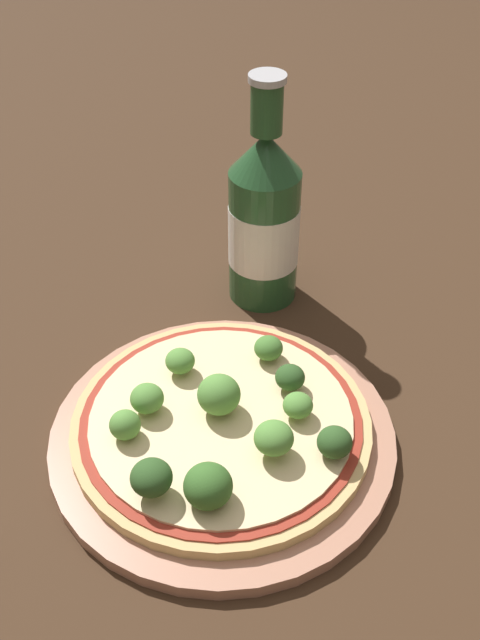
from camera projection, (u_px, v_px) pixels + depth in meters
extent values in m
plane|color=#3D2819|center=(220.00, 432.00, 0.61)|extent=(3.00, 3.00, 0.00)
cylinder|color=tan|center=(223.00, 437.00, 0.60)|extent=(0.28, 0.28, 0.01)
cylinder|color=tan|center=(221.00, 425.00, 0.60)|extent=(0.24, 0.24, 0.01)
cylinder|color=maroon|center=(221.00, 420.00, 0.59)|extent=(0.22, 0.22, 0.00)
cylinder|color=beige|center=(221.00, 419.00, 0.59)|extent=(0.21, 0.21, 0.00)
cylinder|color=#7A9E5B|center=(273.00, 448.00, 0.56)|extent=(0.01, 0.01, 0.01)
ellipsoid|color=#568E3D|center=(274.00, 438.00, 0.55)|extent=(0.03, 0.03, 0.02)
cylinder|color=#7A9E5B|center=(126.00, 433.00, 0.57)|extent=(0.01, 0.01, 0.01)
ellipsoid|color=#568E3D|center=(125.00, 425.00, 0.57)|extent=(0.02, 0.02, 0.02)
cylinder|color=#7A9E5B|center=(181.00, 369.00, 0.63)|extent=(0.01, 0.01, 0.01)
ellipsoid|color=#568E3D|center=(180.00, 361.00, 0.62)|extent=(0.02, 0.02, 0.02)
cylinder|color=#7A9E5B|center=(264.00, 353.00, 0.64)|extent=(0.01, 0.01, 0.01)
ellipsoid|color=#477A33|center=(264.00, 346.00, 0.64)|extent=(0.02, 0.02, 0.02)
cylinder|color=#7A9E5B|center=(226.00, 404.00, 0.60)|extent=(0.01, 0.01, 0.01)
ellipsoid|color=#568E3D|center=(226.00, 392.00, 0.59)|extent=(0.03, 0.03, 0.03)
cylinder|color=#7A9E5B|center=(153.00, 488.00, 0.53)|extent=(0.01, 0.01, 0.01)
ellipsoid|color=#2D5123|center=(151.00, 478.00, 0.52)|extent=(0.03, 0.03, 0.02)
cylinder|color=#7A9E5B|center=(209.00, 496.00, 0.53)|extent=(0.01, 0.01, 0.01)
ellipsoid|color=#386628|center=(208.00, 486.00, 0.52)|extent=(0.04, 0.04, 0.03)
cylinder|color=#7A9E5B|center=(334.00, 450.00, 0.56)|extent=(0.01, 0.01, 0.01)
ellipsoid|color=#2D5123|center=(335.00, 442.00, 0.55)|extent=(0.03, 0.03, 0.02)
cylinder|color=#7A9E5B|center=(148.00, 407.00, 0.59)|extent=(0.01, 0.01, 0.01)
ellipsoid|color=#568E3D|center=(147.00, 398.00, 0.59)|extent=(0.03, 0.03, 0.02)
cylinder|color=#7A9E5B|center=(290.00, 385.00, 0.61)|extent=(0.01, 0.01, 0.01)
ellipsoid|color=#2D5123|center=(290.00, 377.00, 0.61)|extent=(0.02, 0.02, 0.02)
cylinder|color=#7A9E5B|center=(297.00, 413.00, 0.59)|extent=(0.01, 0.01, 0.01)
ellipsoid|color=#568E3D|center=(298.00, 405.00, 0.58)|extent=(0.02, 0.02, 0.02)
cylinder|color=#234C28|center=(264.00, 236.00, 0.71)|extent=(0.07, 0.07, 0.14)
cylinder|color=silver|center=(264.00, 234.00, 0.71)|extent=(0.07, 0.07, 0.06)
cone|color=#234C28|center=(266.00, 153.00, 0.65)|extent=(0.07, 0.07, 0.04)
cylinder|color=#234C28|center=(267.00, 108.00, 0.63)|extent=(0.03, 0.03, 0.05)
cylinder|color=#B2B2B7|center=(268.00, 78.00, 0.61)|extent=(0.03, 0.03, 0.01)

